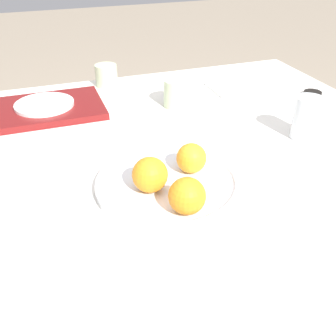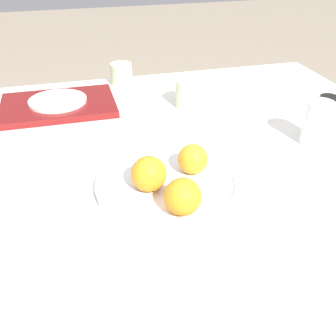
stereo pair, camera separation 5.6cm
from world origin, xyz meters
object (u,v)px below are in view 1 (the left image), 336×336
(orange_2, at_px, (187,196))
(cup_1, at_px, (2,190))
(cup_0, at_px, (178,93))
(cup_2, at_px, (106,75))
(water_glass, at_px, (307,118))
(serving_tray, at_px, (45,109))
(fruit_platter, at_px, (168,183))
(side_plate, at_px, (44,104))
(orange_1, at_px, (150,175))
(soy_dish, at_px, (313,93))
(orange_0, at_px, (191,158))
(napkin, at_px, (231,88))

(orange_2, xyz_separation_m, cup_1, (-0.33, 0.16, -0.01))
(cup_0, distance_m, cup_2, 0.30)
(orange_2, relative_size, cup_0, 0.83)
(water_glass, relative_size, serving_tray, 0.33)
(fruit_platter, bearing_deg, water_glass, 13.23)
(cup_2, bearing_deg, side_plate, -144.59)
(orange_1, xyz_separation_m, soy_dish, (0.67, 0.36, -0.05))
(serving_tray, distance_m, cup_0, 0.40)
(fruit_platter, xyz_separation_m, cup_1, (-0.33, 0.05, 0.03))
(orange_1, height_order, serving_tray, orange_1)
(cup_1, bearing_deg, orange_0, -4.19)
(orange_2, bearing_deg, orange_0, 64.38)
(cup_0, height_order, soy_dish, cup_0)
(orange_0, xyz_separation_m, cup_1, (-0.39, 0.03, -0.01))
(orange_1, distance_m, orange_2, 0.10)
(fruit_platter, bearing_deg, orange_2, -90.39)
(cup_1, bearing_deg, orange_1, -13.26)
(orange_2, relative_size, napkin, 0.51)
(cup_0, xyz_separation_m, napkin, (0.22, 0.07, -0.04))
(cup_2, distance_m, soy_dish, 0.69)
(water_glass, relative_size, side_plate, 0.65)
(orange_2, xyz_separation_m, water_glass, (0.41, 0.21, 0.00))
(orange_1, height_order, orange_2, orange_1)
(orange_1, xyz_separation_m, orange_2, (0.04, -0.09, -0.00))
(orange_1, height_order, cup_2, orange_1)
(water_glass, height_order, cup_0, water_glass)
(orange_1, bearing_deg, water_glass, 14.09)
(serving_tray, bearing_deg, orange_2, -70.44)
(fruit_platter, relative_size, water_glass, 2.75)
(cup_0, bearing_deg, napkin, 18.22)
(orange_2, distance_m, serving_tray, 0.64)
(serving_tray, relative_size, cup_1, 4.29)
(cup_1, bearing_deg, serving_tray, 75.70)
(fruit_platter, relative_size, napkin, 2.20)
(orange_1, xyz_separation_m, cup_2, (0.05, 0.67, -0.02))
(orange_1, bearing_deg, orange_0, 19.85)
(cup_1, bearing_deg, side_plate, 75.70)
(cup_2, bearing_deg, soy_dish, -26.58)
(fruit_platter, relative_size, orange_0, 4.70)
(orange_0, bearing_deg, orange_1, -160.15)
(orange_0, bearing_deg, cup_1, 175.81)
(cup_1, xyz_separation_m, napkin, (0.73, 0.43, -0.04))
(serving_tray, height_order, cup_0, cup_0)
(water_glass, distance_m, cup_2, 0.69)
(serving_tray, bearing_deg, cup_2, 35.41)
(cup_0, xyz_separation_m, soy_dish, (0.45, -0.06, -0.04))
(orange_0, distance_m, napkin, 0.57)
(water_glass, bearing_deg, serving_tray, 147.71)
(water_glass, bearing_deg, cup_0, 127.63)
(soy_dish, bearing_deg, serving_tray, 169.66)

